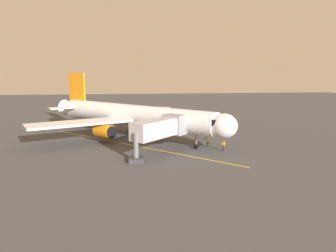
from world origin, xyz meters
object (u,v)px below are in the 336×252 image
(ground_crew_loader, at_px, (206,135))
(tug_near_nose, at_px, (231,125))
(ground_crew_wing_walker, at_px, (223,145))
(ground_crew_marshaller, at_px, (208,142))
(safety_cone_nose_left, at_px, (215,132))
(jet_bridge, at_px, (162,128))
(safety_cone_nose_right, at_px, (195,141))
(airplane, at_px, (131,116))

(ground_crew_loader, height_order, tug_near_nose, ground_crew_loader)
(ground_crew_wing_walker, bearing_deg, ground_crew_marshaller, -59.53)
(ground_crew_loader, height_order, safety_cone_nose_left, ground_crew_loader)
(jet_bridge, xyz_separation_m, ground_crew_wing_walker, (-9.24, -0.12, -2.88))
(safety_cone_nose_left, bearing_deg, safety_cone_nose_right, 52.68)
(ground_crew_wing_walker, distance_m, ground_crew_loader, 8.16)
(jet_bridge, bearing_deg, safety_cone_nose_left, -130.75)
(tug_near_nose, height_order, safety_cone_nose_left, tug_near_nose)
(airplane, distance_m, tug_near_nose, 22.05)
(airplane, height_order, safety_cone_nose_left, airplane)
(jet_bridge, height_order, safety_cone_nose_right, jet_bridge)
(jet_bridge, relative_size, ground_crew_loader, 5.63)
(ground_crew_marshaller, bearing_deg, safety_cone_nose_left, -111.00)
(tug_near_nose, bearing_deg, ground_crew_loader, 52.95)
(airplane, distance_m, ground_crew_marshaller, 15.16)
(airplane, distance_m, ground_crew_loader, 13.70)
(ground_crew_marshaller, xyz_separation_m, safety_cone_nose_left, (-4.03, -10.49, -0.61))
(safety_cone_nose_left, bearing_deg, ground_crew_wing_walker, 79.99)
(ground_crew_marshaller, height_order, ground_crew_loader, same)
(ground_crew_marshaller, bearing_deg, jet_bridge, 21.39)
(ground_crew_loader, xyz_separation_m, tug_near_nose, (-7.80, -10.33, -0.18))
(ground_crew_wing_walker, height_order, ground_crew_loader, same)
(airplane, xyz_separation_m, ground_crew_wing_walker, (-13.68, 11.55, -3.12))
(airplane, xyz_separation_m, jet_bridge, (-4.45, 11.68, -0.24))
(ground_crew_wing_walker, relative_size, tug_near_nose, 0.63)
(ground_crew_wing_walker, height_order, safety_cone_nose_right, ground_crew_wing_walker)
(ground_crew_wing_walker, relative_size, ground_crew_loader, 1.00)
(jet_bridge, height_order, ground_crew_wing_walker, jet_bridge)
(safety_cone_nose_right, bearing_deg, safety_cone_nose_left, -127.32)
(airplane, distance_m, safety_cone_nose_left, 16.56)
(safety_cone_nose_left, distance_m, safety_cone_nose_right, 8.76)
(safety_cone_nose_left, relative_size, safety_cone_nose_right, 1.00)
(ground_crew_wing_walker, bearing_deg, airplane, -40.18)
(airplane, distance_m, jet_bridge, 12.50)
(jet_bridge, distance_m, safety_cone_nose_right, 9.68)
(ground_crew_loader, distance_m, tug_near_nose, 12.95)
(ground_crew_loader, bearing_deg, jet_bridge, 44.31)
(safety_cone_nose_right, bearing_deg, jet_bridge, 45.92)
(ground_crew_marshaller, distance_m, ground_crew_wing_walker, 3.30)
(ground_crew_wing_walker, xyz_separation_m, ground_crew_loader, (0.80, -8.12, 0.00))
(airplane, height_order, ground_crew_wing_walker, airplane)
(tug_near_nose, bearing_deg, ground_crew_wing_walker, 69.22)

